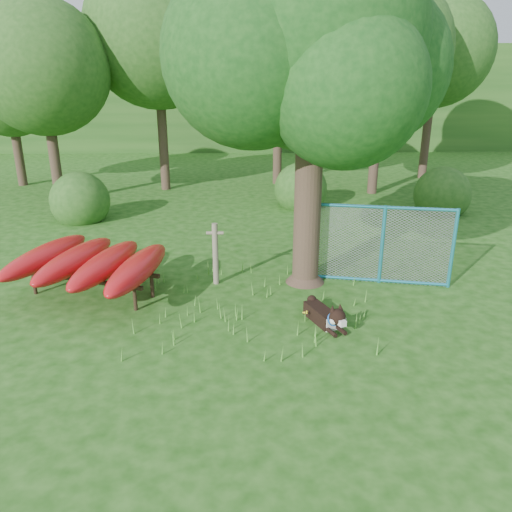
{
  "coord_description": "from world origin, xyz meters",
  "views": [
    {
      "loc": [
        -0.12,
        -7.69,
        4.19
      ],
      "look_at": [
        0.2,
        1.2,
        1.0
      ],
      "focal_mm": 35.0,
      "sensor_mm": 36.0,
      "label": 1
    }
  ],
  "objects_px": {
    "oak_tree": "(311,50)",
    "kayak_rack": "(90,262)",
    "fence_section": "(382,245)",
    "husky_dog": "(326,316)"
  },
  "relations": [
    {
      "from": "kayak_rack",
      "to": "husky_dog",
      "type": "distance_m",
      "value": 4.78
    },
    {
      "from": "husky_dog",
      "to": "fence_section",
      "type": "relative_size",
      "value": 0.42
    },
    {
      "from": "kayak_rack",
      "to": "husky_dog",
      "type": "height_order",
      "value": "kayak_rack"
    },
    {
      "from": "kayak_rack",
      "to": "fence_section",
      "type": "xyz_separation_m",
      "value": [
        6.0,
        0.47,
        0.14
      ]
    },
    {
      "from": "oak_tree",
      "to": "kayak_rack",
      "type": "distance_m",
      "value": 5.91
    },
    {
      "from": "oak_tree",
      "to": "fence_section",
      "type": "bearing_deg",
      "value": -4.27
    },
    {
      "from": "husky_dog",
      "to": "fence_section",
      "type": "bearing_deg",
      "value": 30.74
    },
    {
      "from": "oak_tree",
      "to": "fence_section",
      "type": "xyz_separation_m",
      "value": [
        1.64,
        -0.12,
        -3.81
      ]
    },
    {
      "from": "husky_dog",
      "to": "fence_section",
      "type": "height_order",
      "value": "fence_section"
    },
    {
      "from": "oak_tree",
      "to": "husky_dog",
      "type": "distance_m",
      "value": 4.93
    }
  ]
}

